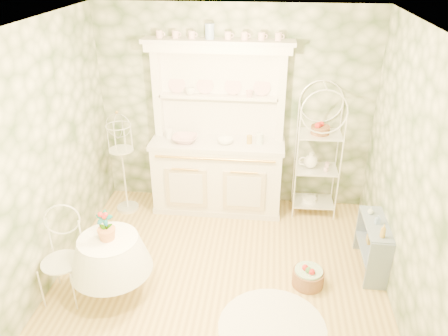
# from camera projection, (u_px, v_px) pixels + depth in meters

# --- Properties ---
(floor) EXTENTS (3.60, 3.60, 0.00)m
(floor) POSITION_uv_depth(u_px,v_px,m) (219.00, 281.00, 4.81)
(floor) COLOR #D7B769
(floor) RESTS_ON ground
(ceiling) EXTENTS (3.60, 3.60, 0.00)m
(ceiling) POSITION_uv_depth(u_px,v_px,m) (217.00, 28.00, 3.57)
(ceiling) COLOR white
(ceiling) RESTS_ON floor
(wall_left) EXTENTS (3.60, 3.60, 0.00)m
(wall_left) POSITION_uv_depth(u_px,v_px,m) (40.00, 164.00, 4.36)
(wall_left) COLOR beige
(wall_left) RESTS_ON floor
(wall_right) EXTENTS (3.60, 3.60, 0.00)m
(wall_right) POSITION_uv_depth(u_px,v_px,m) (412.00, 183.00, 4.01)
(wall_right) COLOR beige
(wall_right) RESTS_ON floor
(wall_back) EXTENTS (3.60, 3.60, 0.00)m
(wall_back) POSITION_uv_depth(u_px,v_px,m) (235.00, 110.00, 5.78)
(wall_back) COLOR beige
(wall_back) RESTS_ON floor
(wall_front) EXTENTS (3.60, 3.60, 0.00)m
(wall_front) POSITION_uv_depth(u_px,v_px,m) (182.00, 314.00, 2.60)
(wall_front) COLOR beige
(wall_front) RESTS_ON floor
(kitchen_dresser) EXTENTS (1.87, 0.61, 2.29)m
(kitchen_dresser) POSITION_uv_depth(u_px,v_px,m) (217.00, 132.00, 5.64)
(kitchen_dresser) COLOR white
(kitchen_dresser) RESTS_ON floor
(bakers_rack) EXTENTS (0.57, 0.42, 1.81)m
(bakers_rack) POSITION_uv_depth(u_px,v_px,m) (318.00, 152.00, 5.67)
(bakers_rack) COLOR white
(bakers_rack) RESTS_ON floor
(side_shelf) EXTENTS (0.35, 0.76, 0.63)m
(side_shelf) POSITION_uv_depth(u_px,v_px,m) (373.00, 245.00, 4.87)
(side_shelf) COLOR gray
(side_shelf) RESTS_ON floor
(round_table) EXTENTS (0.63, 0.63, 0.63)m
(round_table) POSITION_uv_depth(u_px,v_px,m) (112.00, 270.00, 4.49)
(round_table) COLOR white
(round_table) RESTS_ON floor
(cafe_chair) EXTENTS (0.44, 0.44, 0.75)m
(cafe_chair) POSITION_uv_depth(u_px,v_px,m) (62.00, 268.00, 4.44)
(cafe_chair) COLOR white
(cafe_chair) RESTS_ON floor
(birdcage_stand) EXTENTS (0.36, 0.36, 1.40)m
(birdcage_stand) POSITION_uv_depth(u_px,v_px,m) (123.00, 164.00, 5.81)
(birdcage_stand) COLOR white
(birdcage_stand) RESTS_ON floor
(floor_basket) EXTENTS (0.49, 0.49, 0.24)m
(floor_basket) POSITION_uv_depth(u_px,v_px,m) (308.00, 275.00, 4.71)
(floor_basket) COLOR brown
(floor_basket) RESTS_ON floor
(lace_rug) EXTENTS (1.22, 1.22, 0.01)m
(lace_rug) POSITION_uv_depth(u_px,v_px,m) (272.00, 327.00, 4.22)
(lace_rug) COLOR white
(lace_rug) RESTS_ON floor
(bowl_floral) EXTENTS (0.33, 0.33, 0.08)m
(bowl_floral) POSITION_uv_depth(u_px,v_px,m) (185.00, 141.00, 5.69)
(bowl_floral) COLOR white
(bowl_floral) RESTS_ON kitchen_dresser
(bowl_white) EXTENTS (0.23, 0.23, 0.07)m
(bowl_white) POSITION_uv_depth(u_px,v_px,m) (225.00, 143.00, 5.65)
(bowl_white) COLOR white
(bowl_white) RESTS_ON kitchen_dresser
(cup_left) EXTENTS (0.14, 0.14, 0.10)m
(cup_left) POSITION_uv_depth(u_px,v_px,m) (190.00, 92.00, 5.61)
(cup_left) COLOR white
(cup_left) RESTS_ON kitchen_dresser
(cup_right) EXTENTS (0.10, 0.10, 0.09)m
(cup_right) POSITION_uv_depth(u_px,v_px,m) (249.00, 95.00, 5.51)
(cup_right) COLOR white
(cup_right) RESTS_ON kitchen_dresser
(potted_geranium) EXTENTS (0.18, 0.13, 0.31)m
(potted_geranium) POSITION_uv_depth(u_px,v_px,m) (105.00, 228.00, 4.25)
(potted_geranium) COLOR #3F7238
(potted_geranium) RESTS_ON round_table
(bottle_amber) EXTENTS (0.06, 0.06, 0.15)m
(bottle_amber) POSITION_uv_depth(u_px,v_px,m) (383.00, 232.00, 4.47)
(bottle_amber) COLOR #AC8A37
(bottle_amber) RESTS_ON side_shelf
(bottle_blue) EXTENTS (0.05, 0.05, 0.11)m
(bottle_blue) POSITION_uv_depth(u_px,v_px,m) (378.00, 221.00, 4.70)
(bottle_blue) COLOR #85A2D6
(bottle_blue) RESTS_ON side_shelf
(bottle_glass) EXTENTS (0.07, 0.07, 0.09)m
(bottle_glass) POSITION_uv_depth(u_px,v_px,m) (371.00, 211.00, 4.88)
(bottle_glass) COLOR silver
(bottle_glass) RESTS_ON side_shelf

